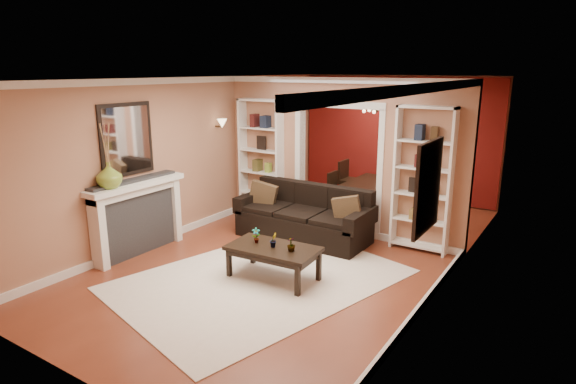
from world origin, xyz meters
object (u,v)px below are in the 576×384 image
Objects in this scene: bookshelf_left at (262,160)px; fireplace at (139,218)px; bookshelf_right at (423,180)px; coffee_table at (273,263)px; sofa at (303,214)px; dining_table at (371,196)px.

bookshelf_left is 2.65m from fireplace.
bookshelf_left is at bearing 180.00° from bookshelf_right.
fireplace is at bearing -175.15° from coffee_table.
dining_table is at bearing 84.05° from sofa.
dining_table reaches higher than coffee_table.
bookshelf_right is at bearing 0.00° from bookshelf_left.
dining_table is (2.06, 4.28, -0.30)m from fireplace.
bookshelf_left is 3.10m from bookshelf_right.
sofa is at bearing -162.34° from bookshelf_right.
sofa reaches higher than dining_table.
coffee_table is at bearing -73.24° from sofa.
bookshelf_left reaches higher than fireplace.
bookshelf_right is 1.43× the size of dining_table.
dining_table is at bearing 49.05° from bookshelf_left.
fireplace reaches higher than dining_table.
bookshelf_right reaches higher than sofa.
sofa is 1.01× the size of bookshelf_left.
fireplace is (-1.82, -1.95, 0.13)m from sofa.
bookshelf_left is at bearing 125.30° from coffee_table.
fireplace is 1.06× the size of dining_table.
sofa is at bearing 103.24° from coffee_table.
dining_table is at bearing 132.01° from bookshelf_right.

